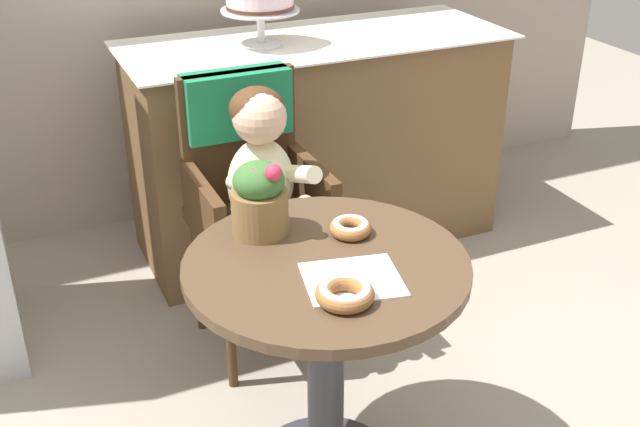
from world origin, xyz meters
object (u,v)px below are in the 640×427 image
flower_vase (259,196)px  wicker_chair (249,170)px  seated_child (265,178)px  donut_mid (345,293)px  donut_front (350,227)px  cafe_table (326,330)px

flower_vase → wicker_chair: bearing=74.0°
seated_child → flower_vase: size_ratio=3.43×
donut_mid → seated_child: bearing=82.8°
wicker_chair → donut_mid: bearing=-96.0°
donut_mid → flower_vase: (-0.06, 0.39, 0.08)m
seated_child → donut_mid: size_ratio=5.32×
donut_front → cafe_table: bearing=-139.4°
cafe_table → donut_front: 0.28m
cafe_table → seated_child: 0.63m
wicker_chair → seated_child: (0.00, -0.16, 0.04)m
seated_child → flower_vase: seated_child is taller
seated_child → donut_mid: seated_child is taller
cafe_table → seated_child: size_ratio=0.99×
seated_child → donut_mid: (-0.10, -0.79, 0.07)m
donut_front → donut_mid: size_ratio=0.82×
cafe_table → wicker_chair: (0.06, 0.76, 0.13)m
donut_front → wicker_chair: bearing=94.4°
wicker_chair → donut_mid: size_ratio=6.99×
wicker_chair → donut_front: wicker_chair is taller
wicker_chair → donut_front: (0.05, -0.66, 0.10)m
wicker_chair → seated_child: seated_child is taller
flower_vase → donut_mid: bearing=-81.0°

